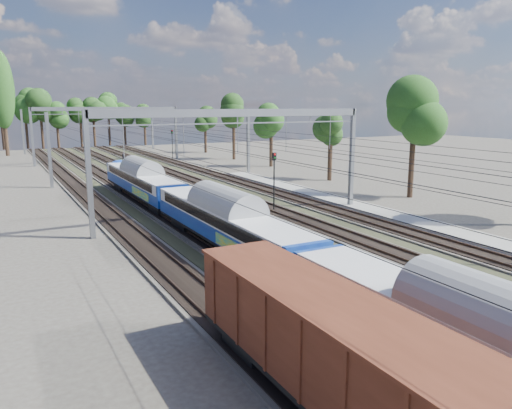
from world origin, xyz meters
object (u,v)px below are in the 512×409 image
worker (123,159)px  signal_far (172,141)px  freight_boxcar (339,354)px  signal_near (274,175)px  emu_train (229,216)px

worker → signal_far: signal_far is taller
freight_boxcar → worker: size_ratio=8.44×
signal_near → signal_far: size_ratio=1.02×
worker → signal_far: (9.10, 2.63, 2.42)m
emu_train → worker: 52.54m
worker → signal_near: signal_near is taller
freight_boxcar → signal_near: bearing=63.5°
signal_near → worker: bearing=92.6°
worker → freight_boxcar: bearing=161.3°
freight_boxcar → worker: 70.21m
signal_near → signal_far: signal_near is taller
signal_far → signal_near: bearing=-94.7°
signal_near → signal_far: 45.57m
emu_train → worker: bearing=83.6°
worker → signal_near: size_ratio=0.32×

